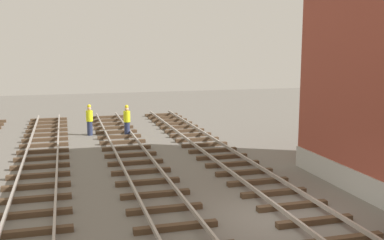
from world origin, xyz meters
TOP-DOWN VIEW (x-y plane):
  - ground_plane at (0.00, 0.00)m, footprint 80.00×80.00m
  - track_near_building at (0.75, 0.00)m, footprint 2.50×44.69m
  - track_centre at (-3.36, 0.00)m, footprint 2.50×44.69m
  - track_worker_foreground at (-2.83, 14.44)m, footprint 0.40×0.40m
  - track_worker_distant at (-4.95, 15.27)m, footprint 0.40×0.40m

SIDE VIEW (x-z plane):
  - ground_plane at x=0.00m, z-range 0.00..0.00m
  - track_near_building at x=0.75m, z-range -0.03..0.29m
  - track_centre at x=-3.36m, z-range -0.03..0.29m
  - track_worker_foreground at x=-2.83m, z-range -0.01..1.86m
  - track_worker_distant at x=-4.95m, z-range -0.01..1.86m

